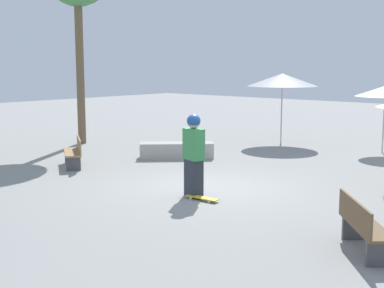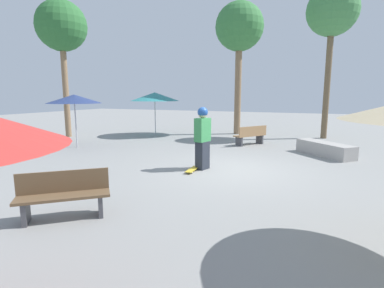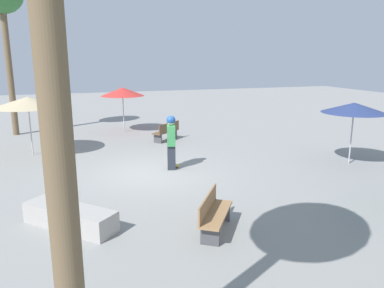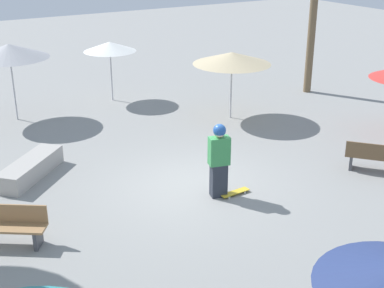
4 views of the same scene
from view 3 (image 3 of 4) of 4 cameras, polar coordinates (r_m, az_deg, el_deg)
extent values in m
plane|color=gray|center=(12.67, -6.21, -4.40)|extent=(60.00, 60.00, 0.00)
cube|color=#282D38|center=(12.96, -3.15, -1.99)|extent=(0.44, 0.36, 0.84)
cube|color=#388C4C|center=(12.78, -3.20, 1.35)|extent=(0.55, 0.39, 0.70)
sphere|color=beige|center=(12.69, -3.22, 3.49)|extent=(0.28, 0.28, 0.28)
sphere|color=#1E478C|center=(12.69, -3.23, 3.65)|extent=(0.31, 0.31, 0.31)
cube|color=gold|center=(13.46, -2.90, -3.01)|extent=(0.81, 0.25, 0.02)
cylinder|color=silver|center=(13.67, -3.58, -2.92)|extent=(0.06, 0.03, 0.05)
cylinder|color=silver|center=(13.72, -2.91, -2.84)|extent=(0.06, 0.03, 0.05)
cylinder|color=silver|center=(13.22, -2.89, -3.47)|extent=(0.06, 0.03, 0.05)
cylinder|color=silver|center=(13.27, -2.20, -3.39)|extent=(0.06, 0.03, 0.05)
cube|color=#A8A39E|center=(9.13, -18.12, -10.52)|extent=(2.13, 2.10, 0.49)
cube|color=#47474C|center=(16.93, -5.22, 0.81)|extent=(0.35, 0.32, 0.40)
cube|color=#47474C|center=(17.93, -2.91, 1.55)|extent=(0.35, 0.32, 0.40)
cube|color=brown|center=(17.38, -4.04, 1.92)|extent=(1.39, 1.49, 0.05)
cube|color=brown|center=(17.23, -3.50, 2.59)|extent=(1.09, 1.23, 0.40)
cube|color=#47474C|center=(9.06, 4.55, -10.35)|extent=(0.29, 0.37, 0.40)
cube|color=#47474C|center=(7.96, 2.77, -13.83)|extent=(0.29, 0.37, 0.40)
cube|color=#9E754C|center=(8.41, 3.74, -10.59)|extent=(1.57, 1.26, 0.05)
cube|color=#9E754C|center=(8.36, 2.41, -9.04)|extent=(1.35, 0.93, 0.40)
cylinder|color=#B7B7BC|center=(19.65, -10.41, 4.94)|extent=(0.05, 0.05, 2.13)
cone|color=red|center=(19.53, -10.53, 7.85)|extent=(2.20, 2.20, 0.43)
cylinder|color=#B7B7BC|center=(14.61, 23.12, 1.23)|extent=(0.05, 0.05, 2.10)
cone|color=navy|center=(14.46, 23.47, 5.10)|extent=(2.25, 2.25, 0.36)
cylinder|color=#B7B7BC|center=(15.98, -23.40, 2.26)|extent=(0.05, 0.05, 2.16)
cone|color=#C6B289|center=(15.83, -23.73, 5.88)|extent=(2.64, 2.64, 0.40)
cylinder|color=brown|center=(20.34, -26.08, 10.22)|extent=(0.30, 0.30, 6.45)
cylinder|color=brown|center=(3.68, -19.68, -1.29)|extent=(0.29, 0.29, 5.88)
camera|label=1|loc=(23.26, 13.42, 10.77)|focal=50.00mm
camera|label=2|loc=(20.38, -18.40, 8.08)|focal=28.00mm
camera|label=4|loc=(14.37, 50.96, 17.65)|focal=50.00mm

